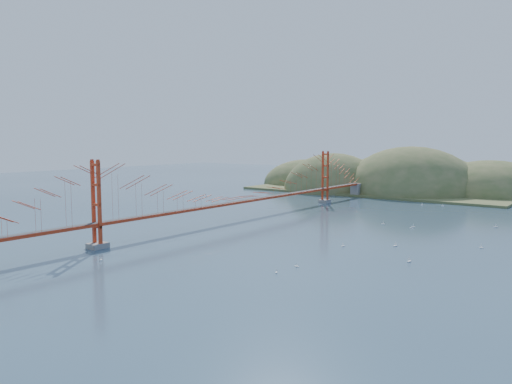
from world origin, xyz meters
The scene contains 16 objects.
ground centered at (0.00, 0.00, 0.00)m, with size 320.00×320.00×0.00m, color #2A4255.
bridge centered at (0.00, 0.18, 7.01)m, with size 2.20×94.40×12.00m.
far_headlands centered at (2.21, 68.52, 0.00)m, with size 84.00×58.00×25.00m.
sailboat_3 centered at (22.23, 10.71, 0.14)m, with size 0.51×0.47×0.58m.
sailboat_4 centered at (40.13, 0.76, 0.14)m, with size 0.57×0.57×0.59m.
sailboat_7 centered at (18.98, 39.28, 0.14)m, with size 0.53×0.44×0.61m.
sailboat_6 centered at (25.76, -25.76, 0.13)m, with size 0.51×0.51×0.56m.
sailboat_14 centered at (30.68, -5.00, 0.16)m, with size 0.62×0.66×0.74m.
sailboat_10 centered at (6.00, -33.80, 0.14)m, with size 0.56×0.56×0.60m.
sailboat_17 centered at (38.04, 19.03, 0.16)m, with size 0.64×0.60×0.72m.
sailboat_12 centered at (23.08, 40.26, 0.15)m, with size 0.58×0.51×0.67m.
sailboat_5 centered at (35.31, -12.37, 0.16)m, with size 0.56×0.65×0.75m.
sailboat_0 centered at (25.17, -9.45, 0.14)m, with size 0.51×0.54×0.61m.
sailboat_8 centered at (27.32, 10.97, 0.15)m, with size 0.55×0.47×0.64m.
sailboat_2 centered at (26.06, -22.23, 0.14)m, with size 0.49×0.40×0.58m.
sailboat_extra_0 centered at (27.51, 9.52, 0.13)m, with size 0.50×0.46×0.56m.
Camera 1 is at (55.74, -68.53, 14.23)m, focal length 35.00 mm.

